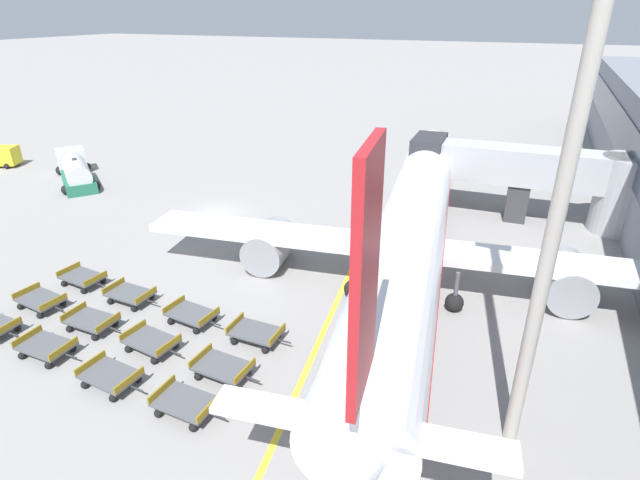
% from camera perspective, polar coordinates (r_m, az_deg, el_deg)
% --- Properties ---
extents(ground_plane, '(500.00, 500.00, 0.00)m').
position_cam_1_polar(ground_plane, '(42.13, -11.69, 3.01)').
color(ground_plane, gray).
extents(jet_bridge, '(18.05, 4.81, 5.99)m').
position_cam_1_polar(jet_bridge, '(42.30, 24.64, 6.54)').
color(jet_bridge, '#B2B5BA').
rests_on(jet_bridge, ground_plane).
extents(airplane, '(33.00, 39.90, 12.60)m').
position_cam_1_polar(airplane, '(30.43, 10.36, 0.91)').
color(airplane, white).
rests_on(airplane, ground_plane).
extents(fuel_tanker_primary, '(9.19, 7.90, 2.85)m').
position_cam_1_polar(fuel_tanker_primary, '(53.63, -26.11, 7.05)').
color(fuel_tanker_primary, white).
rests_on(fuel_tanker_primary, ground_plane).
extents(baggage_dolly_row_near_col_b, '(3.26, 1.78, 0.92)m').
position_cam_1_polar(baggage_dolly_row_near_col_b, '(28.05, -28.80, -10.66)').
color(baggage_dolly_row_near_col_b, '#515459').
rests_on(baggage_dolly_row_near_col_b, ground_plane).
extents(baggage_dolly_row_near_col_c, '(3.31, 1.91, 0.92)m').
position_cam_1_polar(baggage_dolly_row_near_col_c, '(24.87, -22.82, -14.17)').
color(baggage_dolly_row_near_col_c, '#515459').
rests_on(baggage_dolly_row_near_col_c, ground_plane).
extents(baggage_dolly_row_near_col_d, '(3.28, 1.83, 0.92)m').
position_cam_1_polar(baggage_dolly_row_near_col_d, '(22.49, -15.08, -17.58)').
color(baggage_dolly_row_near_col_d, '#515459').
rests_on(baggage_dolly_row_near_col_d, ground_plane).
extents(baggage_dolly_row_mid_a_col_a, '(3.33, 1.96, 0.92)m').
position_cam_1_polar(baggage_dolly_row_mid_a_col_a, '(32.29, -29.30, -6.04)').
color(baggage_dolly_row_mid_a_col_a, '#515459').
rests_on(baggage_dolly_row_mid_a_col_a, ground_plane).
extents(baggage_dolly_row_mid_a_col_b, '(3.27, 1.80, 0.92)m').
position_cam_1_polar(baggage_dolly_row_mid_a_col_b, '(29.09, -24.65, -8.42)').
color(baggage_dolly_row_mid_a_col_b, '#515459').
rests_on(baggage_dolly_row_mid_a_col_b, ground_plane).
extents(baggage_dolly_row_mid_a_col_c, '(3.33, 1.96, 0.92)m').
position_cam_1_polar(baggage_dolly_row_mid_a_col_c, '(26.37, -18.72, -10.98)').
color(baggage_dolly_row_mid_a_col_c, '#515459').
rests_on(baggage_dolly_row_mid_a_col_c, ground_plane).
extents(baggage_dolly_row_mid_a_col_d, '(3.29, 1.86, 0.92)m').
position_cam_1_polar(baggage_dolly_row_mid_a_col_d, '(23.90, -11.05, -14.15)').
color(baggage_dolly_row_mid_a_col_d, '#515459').
rests_on(baggage_dolly_row_mid_a_col_d, ground_plane).
extents(baggage_dolly_row_mid_b_col_a, '(3.32, 1.93, 0.92)m').
position_cam_1_polar(baggage_dolly_row_mid_b_col_a, '(33.71, -25.49, -3.92)').
color(baggage_dolly_row_mid_b_col_a, '#515459').
rests_on(baggage_dolly_row_mid_b_col_a, ground_plane).
extents(baggage_dolly_row_mid_b_col_b, '(3.28, 1.83, 0.92)m').
position_cam_1_polar(baggage_dolly_row_mid_b_col_b, '(30.74, -20.86, -5.85)').
color(baggage_dolly_row_mid_b_col_b, '#515459').
rests_on(baggage_dolly_row_mid_b_col_b, ground_plane).
extents(baggage_dolly_row_mid_b_col_c, '(3.32, 1.93, 0.92)m').
position_cam_1_polar(baggage_dolly_row_mid_b_col_c, '(27.86, -14.45, -8.27)').
color(baggage_dolly_row_mid_b_col_c, '#515459').
rests_on(baggage_dolly_row_mid_b_col_c, ground_plane).
extents(baggage_dolly_row_mid_b_col_d, '(3.26, 1.77, 0.92)m').
position_cam_1_polar(baggage_dolly_row_mid_b_col_d, '(25.84, -7.32, -10.49)').
color(baggage_dolly_row_mid_b_col_d, '#515459').
rests_on(baggage_dolly_row_mid_b_col_d, ground_plane).
extents(apron_light_mast, '(2.00, 0.70, 20.86)m').
position_cam_1_polar(apron_light_mast, '(16.74, 27.19, 11.22)').
color(apron_light_mast, '#ADA89E').
rests_on(apron_light_mast, ground_plane).
extents(stand_guidance_stripe, '(3.41, 22.07, 0.01)m').
position_cam_1_polar(stand_guidance_stripe, '(25.71, -0.22, -11.75)').
color(stand_guidance_stripe, yellow).
rests_on(stand_guidance_stripe, ground_plane).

